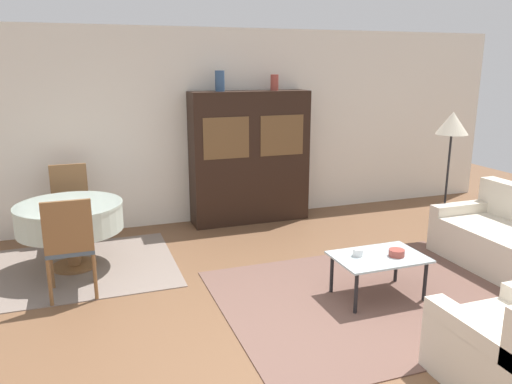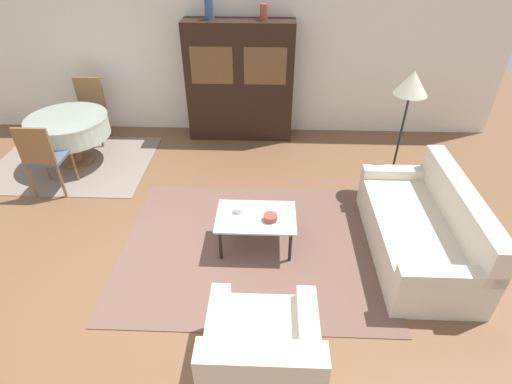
# 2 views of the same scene
# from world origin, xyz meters

# --- Properties ---
(ground_plane) EXTENTS (14.00, 14.00, 0.00)m
(ground_plane) POSITION_xyz_m (0.00, 0.00, 0.00)
(ground_plane) COLOR brown
(wall_back) EXTENTS (10.00, 0.06, 2.70)m
(wall_back) POSITION_xyz_m (0.00, 3.63, 1.35)
(wall_back) COLOR silver
(wall_back) RESTS_ON ground_plane
(area_rug) EXTENTS (2.96, 2.33, 0.01)m
(area_rug) POSITION_xyz_m (1.13, 0.57, 0.01)
(area_rug) COLOR brown
(area_rug) RESTS_ON ground_plane
(dining_rug) EXTENTS (2.32, 1.75, 0.01)m
(dining_rug) POSITION_xyz_m (-1.69, 2.31, 0.01)
(dining_rug) COLOR gray
(dining_rug) RESTS_ON ground_plane
(couch) EXTENTS (0.92, 1.87, 0.86)m
(couch) POSITION_xyz_m (2.98, 0.56, 0.30)
(couch) COLOR beige
(couch) RESTS_ON ground_plane
(armchair) EXTENTS (0.88, 0.91, 0.83)m
(armchair) POSITION_xyz_m (1.27, -1.00, 0.30)
(armchair) COLOR beige
(armchair) RESTS_ON ground_plane
(coffee_table) EXTENTS (0.87, 0.58, 0.42)m
(coffee_table) POSITION_xyz_m (1.17, 0.59, 0.38)
(coffee_table) COLOR black
(coffee_table) RESTS_ON area_rug
(display_cabinet) EXTENTS (1.68, 0.44, 1.86)m
(display_cabinet) POSITION_xyz_m (0.80, 3.36, 0.93)
(display_cabinet) COLOR black
(display_cabinet) RESTS_ON ground_plane
(dining_table) EXTENTS (1.13, 1.13, 0.73)m
(dining_table) POSITION_xyz_m (-1.62, 2.35, 0.59)
(dining_table) COLOR brown
(dining_table) RESTS_ON dining_rug
(dining_chair_near) EXTENTS (0.44, 0.44, 1.00)m
(dining_chair_near) POSITION_xyz_m (-1.62, 1.56, 0.58)
(dining_chair_near) COLOR brown
(dining_chair_near) RESTS_ON dining_rug
(dining_chair_far) EXTENTS (0.44, 0.44, 1.00)m
(dining_chair_far) POSITION_xyz_m (-1.62, 3.14, 0.58)
(dining_chair_far) COLOR brown
(dining_chair_far) RESTS_ON dining_rug
(floor_lamp) EXTENTS (0.40, 0.40, 1.64)m
(floor_lamp) POSITION_xyz_m (2.96, 1.82, 1.42)
(floor_lamp) COLOR black
(floor_lamp) RESTS_ON ground_plane
(cup) EXTENTS (0.10, 0.10, 0.07)m
(cup) POSITION_xyz_m (0.98, 0.66, 0.46)
(cup) COLOR white
(cup) RESTS_ON coffee_table
(bowl) EXTENTS (0.15, 0.15, 0.07)m
(bowl) POSITION_xyz_m (1.32, 0.54, 0.46)
(bowl) COLOR #9E4238
(bowl) RESTS_ON coffee_table
(vase_tall) EXTENTS (0.13, 0.13, 0.27)m
(vase_tall) POSITION_xyz_m (0.38, 3.37, 2.00)
(vase_tall) COLOR #33517A
(vase_tall) RESTS_ON display_cabinet
(vase_short) EXTENTS (0.11, 0.11, 0.22)m
(vase_short) POSITION_xyz_m (1.17, 3.37, 1.97)
(vase_short) COLOR #9E4238
(vase_short) RESTS_ON display_cabinet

